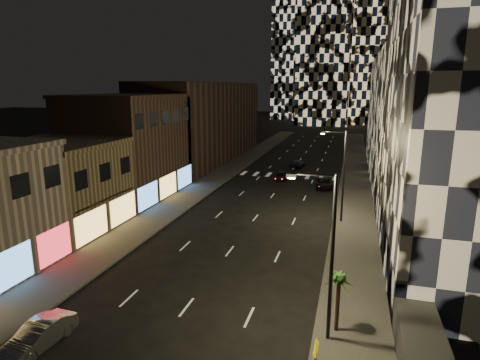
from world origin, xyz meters
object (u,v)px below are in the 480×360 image
Objects in this scene: streetlight_far at (341,170)px; palm_tree at (339,283)px; car_dark_rightlane at (324,183)px; ped_sign at (315,357)px; car_silver_parked at (39,336)px; car_dark_midlane at (281,176)px; car_dark_oncoming at (297,164)px; streetlight_near at (328,246)px.

streetlight_far reaches higher than palm_tree.
car_dark_rightlane is 1.61× the size of ped_sign.
streetlight_far is 2.64× the size of palm_tree.
car_dark_rightlane is at bearing 76.96° from car_silver_parked.
ped_sign is at bearing -90.13° from streetlight_far.
car_dark_midlane is 1.11× the size of palm_tree.
streetlight_far is 28.47m from car_dark_oncoming.
car_dark_rightlane is (5.40, -13.15, 0.02)m from car_dark_oncoming.
ped_sign is (14.10, 0.25, 1.42)m from car_silver_parked.
car_dark_oncoming is (-7.85, 26.95, -4.74)m from streetlight_far.
streetlight_far is 19.30m from palm_tree.
car_dark_midlane is at bearing 149.64° from car_dark_rightlane.
streetlight_near reaches higher than car_dark_oncoming.
car_dark_rightlane is 1.35× the size of palm_tree.
car_dark_oncoming is 1.48× the size of ped_sign.
streetlight_near is 5.51m from ped_sign.
car_silver_parked is at bearing -172.12° from ped_sign.
ped_sign is (-0.06, -24.46, -3.23)m from streetlight_far.
ped_sign is 5.44m from palm_tree.
ped_sign reaches higher than car_dark_rightlane.
streetlight_far is 14.79m from car_dark_rightlane.
streetlight_far reaches higher than car_dark_midlane.
palm_tree is (9.50, -36.03, 2.31)m from car_dark_midlane.
streetlight_near is 1.95× the size of car_dark_rightlane.
streetlight_near reaches higher than ped_sign.
streetlight_near is 2.11× the size of car_dark_oncoming.
palm_tree is at bearing -88.07° from streetlight_far.
streetlight_far is at bearing 64.05° from car_silver_parked.
streetlight_near is 2.64× the size of palm_tree.
streetlight_near reaches higher than palm_tree.
car_dark_oncoming is at bearing 105.50° from ped_sign.
palm_tree is at bearing 89.37° from ped_sign.
car_dark_oncoming is 52.03m from ped_sign.
palm_tree is (8.50, -46.09, 2.34)m from car_dark_oncoming.
streetlight_far is at bearing 90.00° from streetlight_near.
ped_sign reaches higher than car_dark_oncoming.
car_silver_parked is 15.98m from palm_tree.
streetlight_far is at bearing -84.48° from car_dark_rightlane.
streetlight_near is 38.23m from car_dark_midlane.
streetlight_far is 2.38× the size of car_dark_midlane.
car_dark_oncoming is (6.30, 51.67, -0.08)m from car_silver_parked.
streetlight_near is at bearing 96.15° from ped_sign.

